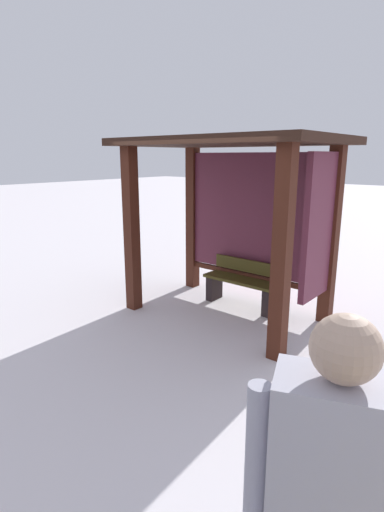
% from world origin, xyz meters
% --- Properties ---
extents(ground_plane, '(60.00, 60.00, 0.00)m').
position_xyz_m(ground_plane, '(0.00, 0.00, 0.00)').
color(ground_plane, silver).
extents(bus_shelter, '(3.00, 1.95, 2.55)m').
position_xyz_m(bus_shelter, '(0.10, 0.20, 1.85)').
color(bus_shelter, '#421C11').
rests_on(bus_shelter, ground).
extents(bench_left_inside, '(1.24, 0.36, 0.73)m').
position_xyz_m(bench_left_inside, '(0.00, 0.44, 0.35)').
color(bench_left_inside, '#433A15').
rests_on(bench_left_inside, ground).
extents(person_walking, '(0.63, 0.41, 1.81)m').
position_xyz_m(person_walking, '(2.83, -3.37, 1.07)').
color(person_walking, '#B1AFBF').
rests_on(person_walking, ground).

